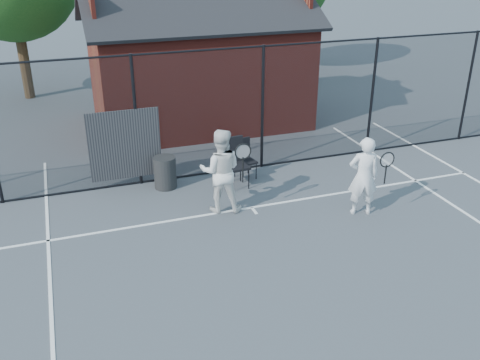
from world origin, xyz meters
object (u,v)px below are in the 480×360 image
object	(u,v)px
chair_left	(245,160)
chair_right	(236,164)
clubhouse	(198,69)
player_front	(364,176)
waste_bin	(165,172)
player_back	(221,171)

from	to	relation	value
chair_left	chair_right	bearing A→B (deg)	-145.62
chair_right	clubhouse	bearing A→B (deg)	79.11
player_front	waste_bin	xyz separation A→B (m)	(-3.55, 2.56, -0.47)
chair_right	player_front	bearing A→B (deg)	-50.67
clubhouse	player_back	size ratio (longest dim) A/B	3.65
player_back	waste_bin	distance (m)	1.78
chair_left	waste_bin	bearing A→B (deg)	164.96
chair_left	chair_right	distance (m)	0.54
clubhouse	player_front	world-z (taller)	clubhouse
chair_left	player_back	bearing A→B (deg)	-138.80
clubhouse	chair_left	world-z (taller)	clubhouse
clubhouse	chair_left	bearing A→B (deg)	-91.39
player_back	chair_right	xyz separation A→B (m)	(0.65, 0.96, -0.33)
clubhouse	player_front	distance (m)	7.17
chair_right	waste_bin	world-z (taller)	chair_right
chair_right	player_back	bearing A→B (deg)	-129.34
player_back	chair_left	xyz separation A→B (m)	(1.02, 1.35, -0.43)
player_back	waste_bin	xyz separation A→B (m)	(-0.87, 1.46, -0.52)
player_front	chair_right	distance (m)	2.90
clubhouse	chair_right	world-z (taller)	clubhouse
chair_right	waste_bin	bearing A→B (deg)	156.56
clubhouse	chair_left	size ratio (longest dim) A/B	7.03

